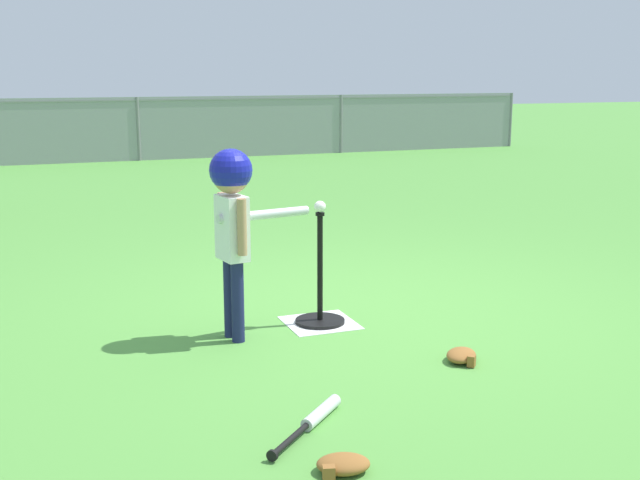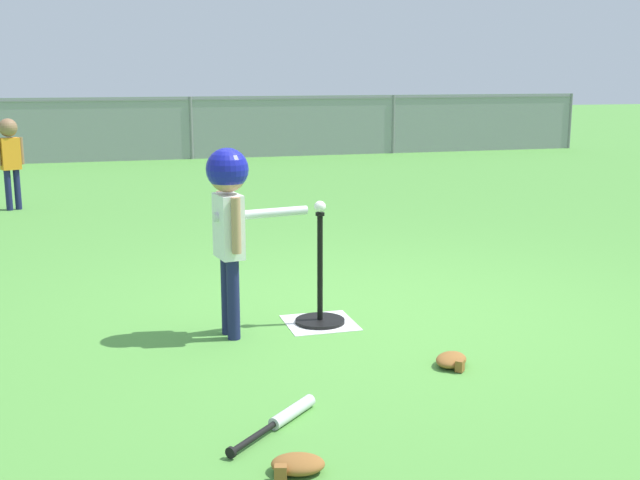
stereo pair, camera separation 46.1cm
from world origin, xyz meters
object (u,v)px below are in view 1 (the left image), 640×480
Objects in this scene: glove_by_plate at (462,355)px; batter_child at (233,205)px; baseball_on_tee at (320,207)px; glove_near_bats at (343,464)px; batting_tee at (320,305)px; spare_bat_silver at (315,418)px.

batter_child is at bearing 142.28° from glove_by_plate.
baseball_on_tee reaches higher than glove_near_bats.
glove_by_plate is (0.49, -0.93, -0.73)m from baseball_on_tee.
glove_near_bats is (-0.03, -1.76, -0.79)m from batter_child.
baseball_on_tee is (0.00, -0.00, 0.64)m from batting_tee.
batting_tee is at bearing 68.03° from spare_bat_silver.
glove_near_bats is at bearing -108.42° from batting_tee.
spare_bat_silver is at bearing -111.97° from batting_tee.
batting_tee is at bearing 90.00° from baseball_on_tee.
batter_child is 4.29× the size of glove_by_plate.
glove_by_plate is at bearing 23.55° from spare_bat_silver.
batter_child is (-0.59, -0.10, 0.71)m from batting_tee.
batting_tee is 0.63× the size of batter_child.
baseball_on_tee is 0.15× the size of spare_bat_silver.
baseball_on_tee is at bearing 117.78° from glove_by_plate.
batter_child is at bearing -170.45° from batting_tee.
batter_child is at bearing 89.00° from glove_near_bats.
baseball_on_tee is 1.67m from spare_bat_silver.
glove_by_plate reaches higher than spare_bat_silver.
spare_bat_silver is (0.03, -1.29, -0.79)m from batter_child.
spare_bat_silver is at bearing -111.97° from baseball_on_tee.
glove_by_plate is (1.08, -0.84, -0.79)m from batter_child.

